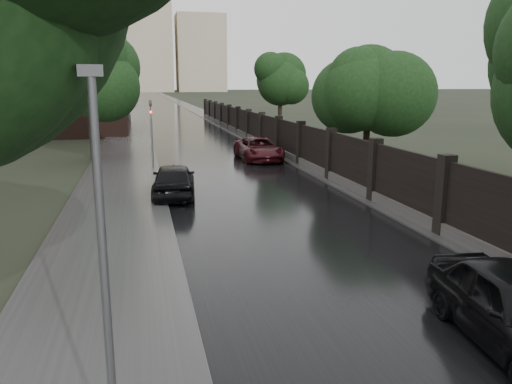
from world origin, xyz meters
name	(u,v)px	position (x,y,z in m)	size (l,w,h in m)	color
road	(152,97)	(0.00, 190.00, 0.01)	(8.00, 420.00, 0.02)	black
sidewalk_left	(136,97)	(-6.00, 190.00, 0.08)	(4.00, 420.00, 0.16)	#2D2D2D
verge_right	(167,97)	(5.50, 190.00, 0.04)	(3.00, 420.00, 0.08)	#2D2D2D
fence_right	(271,137)	(4.60, 32.01, 1.01)	(0.45, 75.72, 2.70)	#383533
tree_left_far	(88,78)	(-8.00, 30.00, 5.24)	(4.25, 4.25, 7.39)	black
tree_right_b	(369,83)	(7.50, 22.00, 4.95)	(4.08, 4.08, 7.01)	black
tree_right_c	(280,83)	(7.50, 40.00, 4.95)	(4.08, 4.08, 7.01)	black
lamp_post	(105,288)	(-5.40, 1.50, 2.67)	(0.25, 0.12, 5.11)	#59595E
traffic_light	(151,129)	(-4.30, 24.99, 2.40)	(0.16, 0.32, 4.00)	#59595E
brick_building	(0,31)	(-18.00, 52.00, 10.00)	(24.00, 18.00, 20.00)	black
stalinist_tower	(144,23)	(0.00, 300.00, 38.38)	(92.00, 30.00, 159.00)	tan
hatchback_left	(174,180)	(-3.60, 17.74, 0.77)	(1.82, 4.52, 1.54)	black
car_right_far	(259,149)	(2.55, 27.53, 0.74)	(2.45, 5.31, 1.48)	#340B10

